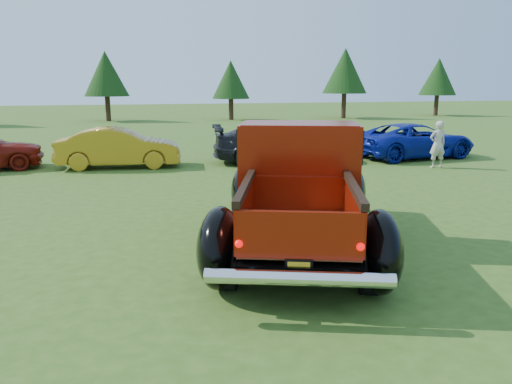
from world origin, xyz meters
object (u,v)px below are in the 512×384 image
at_px(tree_mid_right, 231,80).
at_px(show_car_blue, 414,141).
at_px(tree_mid_left, 106,74).
at_px(show_car_yellow, 119,148).
at_px(tree_far_east, 438,77).
at_px(show_car_grey, 280,143).
at_px(spectator, 438,144).
at_px(tree_east, 345,71).
at_px(pickup_truck, 298,186).

height_order(tree_mid_right, show_car_blue, tree_mid_right).
bearing_deg(tree_mid_left, show_car_blue, -61.92).
bearing_deg(show_car_yellow, tree_far_east, -46.13).
distance_m(tree_mid_left, show_car_grey, 22.84).
bearing_deg(tree_far_east, spectator, -123.77).
distance_m(tree_mid_right, tree_far_east, 18.01).
bearing_deg(spectator, tree_mid_left, -61.81).
bearing_deg(tree_far_east, show_car_blue, -125.53).
height_order(tree_east, show_car_blue, tree_east).
bearing_deg(spectator, show_car_grey, -23.70).
bearing_deg(show_car_yellow, show_car_blue, -87.61).
xyz_separation_m(tree_mid_right, show_car_yellow, (-7.99, -20.44, -2.31)).
xyz_separation_m(tree_east, show_car_blue, (-6.30, -20.43, -3.01)).
relative_size(tree_mid_right, show_car_blue, 0.95).
relative_size(tree_mid_left, tree_east, 0.93).
height_order(tree_mid_right, pickup_truck, tree_mid_right).
xyz_separation_m(tree_far_east, show_car_blue, (-15.30, -21.43, -2.60)).
distance_m(tree_mid_right, spectator, 23.33).
bearing_deg(tree_east, show_car_yellow, -130.44).
xyz_separation_m(show_car_yellow, spectator, (10.19, -2.69, 0.12)).
height_order(tree_east, show_car_grey, tree_east).
relative_size(tree_far_east, show_car_grey, 1.02).
height_order(pickup_truck, show_car_grey, pickup_truck).
distance_m(show_car_yellow, spectator, 10.54).
bearing_deg(tree_mid_left, pickup_truck, -82.17).
distance_m(tree_east, tree_far_east, 9.06).
bearing_deg(show_car_grey, pickup_truck, 171.72).
distance_m(show_car_grey, spectator, 5.28).
bearing_deg(tree_far_east, pickup_truck, -127.39).
bearing_deg(spectator, tree_mid_right, -81.28).
bearing_deg(tree_mid_left, tree_far_east, -1.06).
relative_size(tree_far_east, pickup_truck, 0.80).
relative_size(tree_east, tree_far_east, 1.12).
relative_size(tree_east, spectator, 3.48).
height_order(pickup_truck, show_car_yellow, pickup_truck).
distance_m(tree_far_east, spectator, 28.53).
bearing_deg(tree_mid_left, show_car_grey, -73.35).
height_order(tree_mid_right, tree_east, tree_east).
distance_m(tree_mid_left, spectator, 26.73).
xyz_separation_m(tree_east, show_car_yellow, (-16.99, -19.94, -3.00)).
relative_size(tree_far_east, show_car_blue, 1.03).
distance_m(tree_mid_left, tree_east, 18.06).
relative_size(tree_far_east, show_car_yellow, 1.20).
bearing_deg(tree_mid_right, show_car_blue, -82.65).
distance_m(show_car_grey, show_car_blue, 5.20).
height_order(tree_mid_left, pickup_truck, tree_mid_left).
distance_m(show_car_blue, spectator, 2.26).
height_order(show_car_yellow, show_car_grey, show_car_grey).
bearing_deg(tree_mid_left, tree_east, -4.76).
bearing_deg(tree_far_east, tree_mid_left, 178.94).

